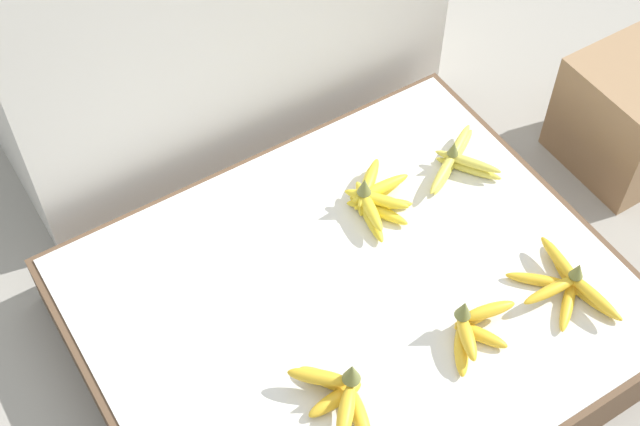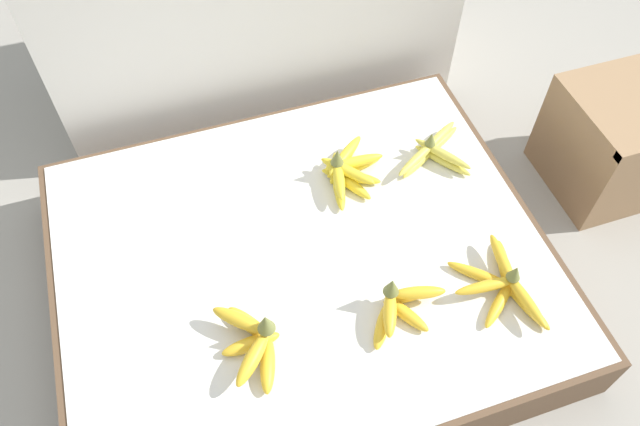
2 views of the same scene
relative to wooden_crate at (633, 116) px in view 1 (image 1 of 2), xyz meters
The scene contains 8 objects.
ground_plane 0.92m from the wooden_crate, behind, with size 10.00×10.00×0.00m, color gray.
display_platform 0.91m from the wooden_crate, behind, with size 1.14×0.95×0.16m.
wooden_crate is the anchor object (origin of this frame).
banana_bunch_front_midleft 1.10m from the wooden_crate, 165.75° to the right, with size 0.13×0.22×0.11m.
banana_bunch_front_midright 0.80m from the wooden_crate, 158.74° to the right, with size 0.20×0.13×0.10m.
banana_bunch_front_right 0.60m from the wooden_crate, 148.59° to the right, with size 0.18×0.25×0.09m.
banana_bunch_middle_midright 0.74m from the wooden_crate, behind, with size 0.17×0.21×0.10m.
banana_bunch_middle_right 0.50m from the wooden_crate, 169.05° to the left, with size 0.23×0.18×0.08m.
Camera 1 is at (-0.61, -0.84, 1.78)m, focal length 50.00 mm.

